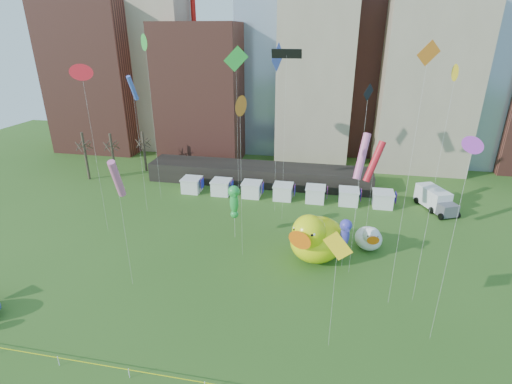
% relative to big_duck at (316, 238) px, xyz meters
% --- Properties ---
extents(skyline, '(101.00, 23.00, 68.00)m').
position_rel_big_duck_xyz_m(skyline, '(-4.60, 41.84, 18.55)').
color(skyline, brown).
rests_on(skyline, ground).
extents(pavilion, '(38.00, 6.00, 3.20)m').
position_rel_big_duck_xyz_m(pavilion, '(-10.85, 22.77, -1.29)').
color(pavilion, black).
rests_on(pavilion, ground).
extents(vendor_tents, '(33.24, 2.80, 2.40)m').
position_rel_big_duck_xyz_m(vendor_tents, '(-5.83, 16.77, -1.79)').
color(vendor_tents, white).
rests_on(vendor_tents, ground).
extents(bare_trees, '(8.44, 6.44, 8.50)m').
position_rel_big_duck_xyz_m(bare_trees, '(-37.01, 21.31, 1.12)').
color(bare_trees, '#382B21').
rests_on(bare_trees, ground).
extents(caution_tape, '(50.00, 0.06, 0.90)m').
position_rel_big_duck_xyz_m(caution_tape, '(-6.85, -19.23, -2.21)').
color(caution_tape, white).
rests_on(caution_tape, ground).
extents(big_duck, '(8.34, 9.04, 6.30)m').
position_rel_big_duck_xyz_m(big_duck, '(0.00, 0.00, 0.00)').
color(big_duck, '#F2FF0D').
rests_on(big_duck, ground).
extents(small_duck, '(3.60, 4.56, 3.37)m').
position_rel_big_duck_xyz_m(small_duck, '(6.21, 3.66, -1.34)').
color(small_duck, white).
rests_on(small_duck, ground).
extents(seahorse_green, '(1.73, 2.01, 7.11)m').
position_rel_big_duck_xyz_m(seahorse_green, '(-10.27, 3.35, 2.41)').
color(seahorse_green, silver).
rests_on(seahorse_green, ground).
extents(seahorse_purple, '(1.48, 1.78, 5.88)m').
position_rel_big_duck_xyz_m(seahorse_purple, '(3.09, -0.78, 1.35)').
color(seahorse_purple, silver).
rests_on(seahorse_purple, ground).
extents(box_truck, '(5.10, 7.46, 2.99)m').
position_rel_big_duck_xyz_m(box_truck, '(16.59, 17.41, -1.36)').
color(box_truck, white).
rests_on(box_truck, ground).
extents(kite_0, '(2.47, 2.39, 13.46)m').
position_rel_big_duck_xyz_m(kite_0, '(5.69, 3.26, 8.30)').
color(kite_0, silver).
rests_on(kite_0, ground).
extents(kite_1, '(1.24, 2.53, 13.79)m').
position_rel_big_duck_xyz_m(kite_1, '(-18.33, -8.33, 8.82)').
color(kite_1, silver).
rests_on(kite_1, ground).
extents(kite_2, '(0.96, 1.27, 20.04)m').
position_rel_big_duck_xyz_m(kite_2, '(3.83, -1.85, 15.20)').
color(kite_2, silver).
rests_on(kite_2, ground).
extents(kite_3, '(1.61, 1.85, 24.07)m').
position_rel_big_duck_xyz_m(kite_3, '(-24.55, 12.81, 20.04)').
color(kite_3, silver).
rests_on(kite_3, ground).
extents(kite_4, '(0.17, 1.29, 22.03)m').
position_rel_big_duck_xyz_m(kite_4, '(9.85, -5.43, 18.28)').
color(kite_4, silver).
rests_on(kite_4, ground).
extents(kite_5, '(1.06, 3.35, 23.10)m').
position_rel_big_duck_xyz_m(kite_5, '(-6.44, 11.96, 18.14)').
color(kite_5, silver).
rests_on(kite_5, ground).
extents(kite_6, '(0.57, 2.06, 18.42)m').
position_rel_big_duck_xyz_m(kite_6, '(-8.40, -0.48, 14.47)').
color(kite_6, silver).
rests_on(kite_6, ground).
extents(kite_7, '(0.77, 1.11, 17.71)m').
position_rel_big_duck_xyz_m(kite_7, '(10.43, -10.48, 14.05)').
color(kite_7, silver).
rests_on(kite_7, ground).
extents(kite_8, '(1.82, 0.58, 21.03)m').
position_rel_big_duck_xyz_m(kite_8, '(-27.01, 1.58, 17.16)').
color(kite_8, silver).
rests_on(kite_8, ground).
extents(kite_9, '(2.20, 3.59, 12.41)m').
position_rel_big_duck_xyz_m(kite_9, '(4.96, 10.70, 6.57)').
color(kite_9, silver).
rests_on(kite_9, ground).
extents(kite_10, '(3.62, 0.63, 22.45)m').
position_rel_big_duck_xyz_m(kite_10, '(-5.04, 9.57, 18.88)').
color(kite_10, silver).
rests_on(kite_10, ground).
extents(kite_11, '(3.17, 0.92, 22.66)m').
position_rel_big_duck_xyz_m(kite_11, '(-12.14, 13.27, 17.78)').
color(kite_11, silver).
rests_on(kite_11, ground).
extents(kite_12, '(2.26, 0.86, 10.79)m').
position_rel_big_duck_xyz_m(kite_12, '(1.90, -12.99, 6.56)').
color(kite_12, silver).
rests_on(kite_12, ground).
extents(kite_13, '(0.66, 1.96, 19.24)m').
position_rel_big_duck_xyz_m(kite_13, '(-24.72, 8.34, 14.66)').
color(kite_13, silver).
rests_on(kite_13, ground).
extents(kite_14, '(1.79, 0.66, 23.77)m').
position_rel_big_duck_xyz_m(kite_14, '(7.47, -6.23, 18.79)').
color(kite_14, silver).
rests_on(kite_14, ground).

